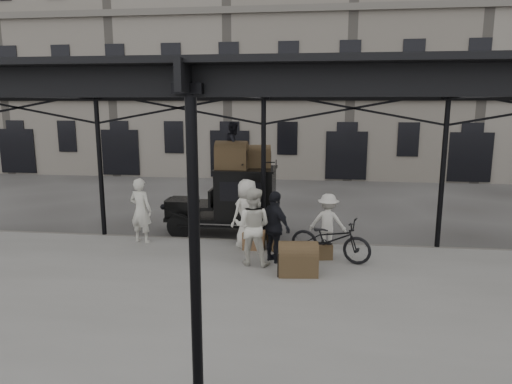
% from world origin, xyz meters
% --- Properties ---
extents(ground, '(120.00, 120.00, 0.00)m').
position_xyz_m(ground, '(0.00, 0.00, 0.00)').
color(ground, '#383533').
rests_on(ground, ground).
extents(platform, '(28.00, 8.00, 0.15)m').
position_xyz_m(platform, '(0.00, -2.00, 0.07)').
color(platform, slate).
rests_on(platform, ground).
extents(canopy, '(22.50, 9.00, 4.74)m').
position_xyz_m(canopy, '(0.00, -1.72, 4.60)').
color(canopy, black).
rests_on(canopy, ground).
extents(building_frontage, '(64.00, 8.00, 14.00)m').
position_xyz_m(building_frontage, '(0.00, 18.00, 7.00)').
color(building_frontage, slate).
rests_on(building_frontage, ground).
extents(taxi, '(3.65, 1.55, 2.18)m').
position_xyz_m(taxi, '(-1.00, 3.05, 1.20)').
color(taxi, black).
rests_on(taxi, ground).
extents(porter_left, '(0.79, 0.62, 1.91)m').
position_xyz_m(porter_left, '(-3.54, 1.39, 1.11)').
color(porter_left, beige).
rests_on(porter_left, platform).
extents(porter_midleft, '(1.05, 0.87, 1.98)m').
position_xyz_m(porter_midleft, '(-0.05, -0.04, 1.14)').
color(porter_midleft, beige).
rests_on(porter_midleft, platform).
extents(porter_centre, '(1.11, 1.11, 1.95)m').
position_xyz_m(porter_centre, '(-0.40, 1.40, 1.12)').
color(porter_centre, beige).
rests_on(porter_centre, platform).
extents(porter_official, '(1.09, 1.09, 1.86)m').
position_xyz_m(porter_official, '(0.49, 0.20, 1.08)').
color(porter_official, black).
rests_on(porter_official, platform).
extents(porter_right, '(1.12, 0.77, 1.59)m').
position_xyz_m(porter_right, '(1.88, 1.36, 0.95)').
color(porter_right, beige).
rests_on(porter_right, platform).
extents(bicycle, '(2.27, 1.40, 1.13)m').
position_xyz_m(bicycle, '(1.92, 0.50, 0.71)').
color(bicycle, black).
rests_on(bicycle, platform).
extents(porter_roof, '(0.66, 0.79, 1.45)m').
position_xyz_m(porter_roof, '(-1.03, 2.95, 2.90)').
color(porter_roof, black).
rests_on(porter_roof, taxi).
extents(steamer_trunk_roof_near, '(1.00, 0.62, 0.73)m').
position_xyz_m(steamer_trunk_roof_near, '(-1.08, 2.80, 2.54)').
color(steamer_trunk_roof_near, '#4F3824').
rests_on(steamer_trunk_roof_near, taxi).
extents(steamer_trunk_roof_far, '(0.88, 0.61, 0.60)m').
position_xyz_m(steamer_trunk_roof_far, '(-0.33, 3.25, 2.48)').
color(steamer_trunk_roof_far, '#4F3824').
rests_on(steamer_trunk_roof_far, taxi).
extents(steamer_trunk_platform, '(0.99, 0.66, 0.68)m').
position_xyz_m(steamer_trunk_platform, '(1.12, -0.64, 0.49)').
color(steamer_trunk_platform, '#4F3824').
rests_on(steamer_trunk_platform, platform).
extents(wicker_hamper, '(0.61, 0.46, 0.50)m').
position_xyz_m(wicker_hamper, '(-0.18, 1.19, 0.40)').
color(wicker_hamper, brown).
rests_on(wicker_hamper, platform).
extents(suitcase_upright, '(0.39, 0.61, 0.45)m').
position_xyz_m(suitcase_upright, '(0.35, 1.20, 0.38)').
color(suitcase_upright, '#4F3824').
rests_on(suitcase_upright, platform).
extents(suitcase_flat, '(0.62, 0.25, 0.40)m').
position_xyz_m(suitcase_flat, '(1.69, 0.49, 0.35)').
color(suitcase_flat, '#4F3824').
rests_on(suitcase_flat, platform).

